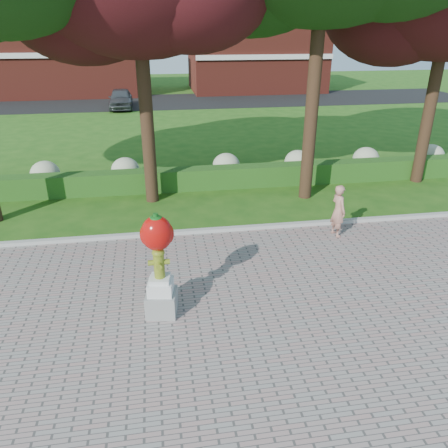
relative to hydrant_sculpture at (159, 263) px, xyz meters
name	(u,v)px	position (x,y,z in m)	size (l,w,h in m)	color
ground	(239,286)	(1.85, 0.84, -1.28)	(100.00, 100.00, 0.00)	#225314
walkway	(286,420)	(1.85, -3.16, -1.26)	(40.00, 14.00, 0.04)	gray
curb	(220,230)	(1.85, 3.84, -1.20)	(40.00, 0.18, 0.15)	#ADADA5
lawn_hedge	(205,178)	(1.85, 7.84, -0.88)	(24.00, 0.70, 0.80)	#264F16
hydrangea_row	(216,166)	(2.42, 8.84, -0.73)	(20.10, 1.10, 0.99)	#AAB58A
street	(175,101)	(1.85, 28.84, -1.27)	(50.00, 8.00, 0.02)	black
building_left	(55,52)	(-8.15, 34.84, 2.22)	(14.00, 8.00, 7.00)	maroon
building_right	(255,54)	(9.85, 34.84, 1.92)	(12.00, 8.00, 6.40)	maroon
hydrant_sculpture	(159,263)	(0.00, 0.00, 0.00)	(0.73, 0.73, 2.34)	gray
woman	(338,211)	(5.20, 3.06, -0.46)	(0.57, 0.37, 1.56)	tan
parked_car	(121,99)	(-2.26, 26.13, -0.55)	(1.68, 4.18, 1.42)	#404347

